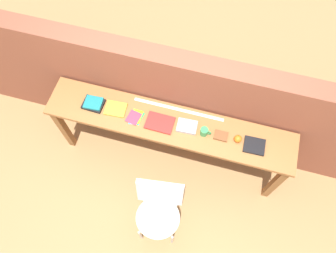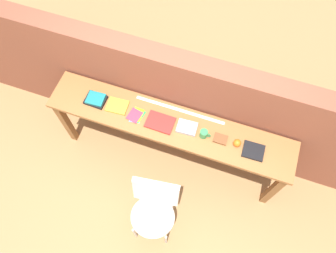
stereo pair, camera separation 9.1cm
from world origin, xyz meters
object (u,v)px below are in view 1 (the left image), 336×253
(chair_white_moulded, at_px, (159,209))
(magazine_cycling, at_px, (116,109))
(book_repair_rightmost, at_px, (254,146))
(mug, at_px, (204,132))
(leather_journal_brown, at_px, (221,136))
(pamphlet_pile_colourful, at_px, (135,117))
(sports_ball_small, at_px, (238,139))
(book_stack_leftmost, at_px, (93,104))
(book_open_centre, at_px, (160,123))

(chair_white_moulded, distance_m, magazine_cycling, 1.07)
(magazine_cycling, height_order, book_repair_rightmost, book_repair_rightmost)
(magazine_cycling, bearing_deg, chair_white_moulded, -53.24)
(magazine_cycling, xyz_separation_m, mug, (0.91, -0.03, 0.04))
(book_repair_rightmost, bearing_deg, leather_journal_brown, 175.02)
(pamphlet_pile_colourful, xyz_separation_m, sports_ball_small, (1.02, 0.02, 0.03))
(chair_white_moulded, height_order, magazine_cycling, magazine_cycling)
(chair_white_moulded, distance_m, book_stack_leftmost, 1.23)
(chair_white_moulded, xyz_separation_m, book_open_centre, (-0.19, 0.73, 0.36))
(mug, height_order, leather_journal_brown, mug)
(chair_white_moulded, distance_m, book_open_centre, 0.84)
(book_stack_leftmost, relative_size, pamphlet_pile_colourful, 1.16)
(book_stack_leftmost, xyz_separation_m, book_open_centre, (0.70, -0.02, -0.01))
(chair_white_moulded, height_order, book_open_centre, book_open_centre)
(book_open_centre, height_order, leather_journal_brown, leather_journal_brown)
(leather_journal_brown, bearing_deg, book_repair_rightmost, -2.99)
(magazine_cycling, bearing_deg, sports_ball_small, -4.48)
(book_open_centre, height_order, sports_ball_small, sports_ball_small)
(leather_journal_brown, bearing_deg, chair_white_moulded, -118.38)
(sports_ball_small, height_order, book_repair_rightmost, sports_ball_small)
(magazine_cycling, height_order, book_open_centre, book_open_centre)
(mug, bearing_deg, book_open_centre, -179.25)
(pamphlet_pile_colourful, xyz_separation_m, leather_journal_brown, (0.86, 0.02, 0.01))
(pamphlet_pile_colourful, height_order, mug, mug)
(chair_white_moulded, distance_m, book_repair_rightmost, 1.10)
(leather_journal_brown, relative_size, book_repair_rightmost, 0.66)
(chair_white_moulded, bearing_deg, sports_ball_small, 52.88)
(book_stack_leftmost, bearing_deg, book_repair_rightmost, -0.65)
(magazine_cycling, xyz_separation_m, sports_ball_small, (1.23, -0.01, 0.03))
(chair_white_moulded, height_order, pamphlet_pile_colourful, same)
(chair_white_moulded, distance_m, sports_ball_small, 1.02)
(mug, bearing_deg, sports_ball_small, 2.74)
(magazine_cycling, relative_size, sports_ball_small, 2.78)
(book_stack_leftmost, bearing_deg, magazine_cycling, 2.53)
(pamphlet_pile_colourful, bearing_deg, book_open_centre, 0.44)
(pamphlet_pile_colourful, height_order, leather_journal_brown, leather_journal_brown)
(magazine_cycling, relative_size, leather_journal_brown, 1.61)
(pamphlet_pile_colourful, distance_m, leather_journal_brown, 0.86)
(pamphlet_pile_colourful, relative_size, book_repair_rightmost, 0.91)
(book_stack_leftmost, xyz_separation_m, sports_ball_small, (1.46, -0.00, 0.01))
(mug, bearing_deg, leather_journal_brown, 5.71)
(leather_journal_brown, bearing_deg, mug, -174.11)
(mug, bearing_deg, chair_white_moulded, -108.63)
(sports_ball_small, distance_m, book_repair_rightmost, 0.17)
(chair_white_moulded, relative_size, book_repair_rightmost, 4.50)
(pamphlet_pile_colourful, distance_m, book_open_centre, 0.25)
(magazine_cycling, bearing_deg, book_repair_rightmost, -5.12)
(pamphlet_pile_colourful, relative_size, book_open_centre, 0.66)
(book_open_centre, bearing_deg, leather_journal_brown, 2.78)
(pamphlet_pile_colourful, distance_m, sports_ball_small, 1.02)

